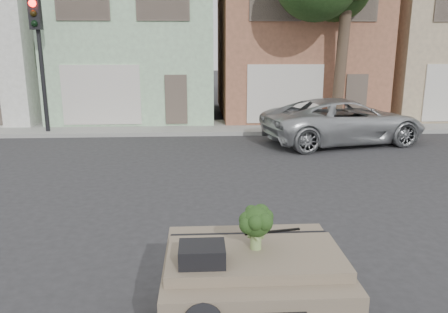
{
  "coord_description": "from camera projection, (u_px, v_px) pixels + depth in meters",
  "views": [
    {
      "loc": [
        -0.58,
        -7.49,
        3.29
      ],
      "look_at": [
        -0.14,
        0.5,
        1.3
      ],
      "focal_mm": 35.0,
      "sensor_mm": 36.0,
      "label": 1
    }
  ],
  "objects": [
    {
      "name": "broccoli",
      "position": [
        256.0,
        228.0,
        4.81
      ],
      "size": [
        0.58,
        0.58,
        0.5
      ],
      "primitive_type": "cube",
      "rotation": [
        0.0,
        0.0,
        0.78
      ],
      "color": "#1D3513",
      "rests_on": "car_dashboard"
    },
    {
      "name": "silver_pickup",
      "position": [
        342.0,
        143.0,
        15.56
      ],
      "size": [
        6.15,
        3.81,
        1.59
      ],
      "primitive_type": "imported",
      "rotation": [
        0.0,
        0.0,
        1.79
      ],
      "color": "#ADB1B4",
      "rests_on": "ground"
    },
    {
      "name": "tree_near",
      "position": [
        343.0,
        23.0,
        16.83
      ],
      "size": [
        4.4,
        4.0,
        8.5
      ],
      "primitive_type": "cube",
      "color": "#1D3715",
      "rests_on": "ground"
    },
    {
      "name": "ground_plane",
      "position": [
        233.0,
        231.0,
        8.09
      ],
      "size": [
        120.0,
        120.0,
        0.0
      ],
      "primitive_type": "plane",
      "color": "#303033",
      "rests_on": "ground"
    },
    {
      "name": "car_dashboard",
      "position": [
        253.0,
        291.0,
        5.04
      ],
      "size": [
        2.0,
        1.8,
        1.12
      ],
      "primitive_type": "cube",
      "color": "#776854",
      "rests_on": "ground"
    },
    {
      "name": "instrument_hump",
      "position": [
        202.0,
        254.0,
        4.51
      ],
      "size": [
        0.48,
        0.38,
        0.2
      ],
      "primitive_type": "cube",
      "color": "black",
      "rests_on": "car_dashboard"
    },
    {
      "name": "townhouse_beige",
      "position": [
        440.0,
        38.0,
        21.85
      ],
      "size": [
        7.2,
        8.2,
        7.55
      ],
      "primitive_type": "cube",
      "color": "tan",
      "rests_on": "ground"
    },
    {
      "name": "townhouse_tan",
      "position": [
        292.0,
        38.0,
        21.44
      ],
      "size": [
        7.2,
        8.2,
        7.55
      ],
      "primitive_type": "cube",
      "color": "#9A6147",
      "rests_on": "ground"
    },
    {
      "name": "sidewalk",
      "position": [
        214.0,
        127.0,
        18.24
      ],
      "size": [
        40.0,
        3.0,
        0.15
      ],
      "primitive_type": "cube",
      "color": "gray",
      "rests_on": "ground"
    },
    {
      "name": "traffic_signal",
      "position": [
        41.0,
        69.0,
        16.32
      ],
      "size": [
        0.4,
        0.4,
        5.1
      ],
      "primitive_type": "cube",
      "color": "black",
      "rests_on": "ground"
    },
    {
      "name": "townhouse_mint",
      "position": [
        138.0,
        38.0,
        21.03
      ],
      "size": [
        7.2,
        8.2,
        7.55
      ],
      "primitive_type": "cube",
      "color": "#A7D0A5",
      "rests_on": "ground"
    },
    {
      "name": "wiper_arm",
      "position": [
        273.0,
        231.0,
        5.29
      ],
      "size": [
        0.69,
        0.15,
        0.02
      ],
      "primitive_type": "cube",
      "rotation": [
        0.0,
        0.0,
        0.17
      ],
      "color": "black",
      "rests_on": "car_dashboard"
    }
  ]
}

